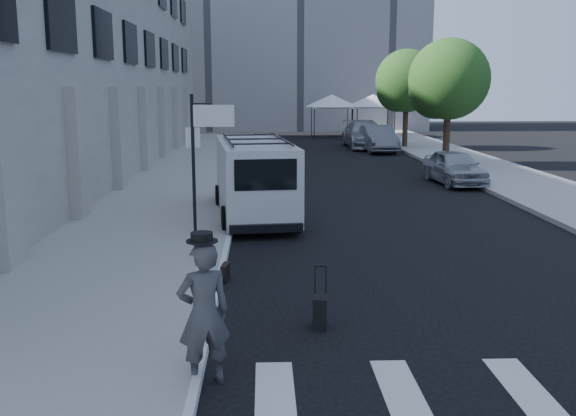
{
  "coord_description": "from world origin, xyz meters",
  "views": [
    {
      "loc": [
        -1.12,
        -10.3,
        3.81
      ],
      "look_at": [
        -0.62,
        2.86,
        1.3
      ],
      "focal_mm": 40.0,
      "sensor_mm": 36.0,
      "label": 1
    }
  ],
  "objects": [
    {
      "name": "parked_car_b",
      "position": [
        5.59,
        27.18,
        0.77
      ],
      "size": [
        1.85,
        4.76,
        1.55
      ],
      "primitive_type": "imported",
      "rotation": [
        0.0,
        0.0,
        0.05
      ],
      "color": "slate",
      "rests_on": "ground"
    },
    {
      "name": "businessman",
      "position": [
        -1.9,
        -2.47,
        0.95
      ],
      "size": [
        0.8,
        0.66,
        1.89
      ],
      "primitive_type": "imported",
      "rotation": [
        0.0,
        0.0,
        3.48
      ],
      "color": "#3B3B3E",
      "rests_on": "ground"
    },
    {
      "name": "building_left",
      "position": [
        -11.5,
        18.0,
        6.0
      ],
      "size": [
        10.0,
        44.0,
        12.0
      ],
      "primitive_type": "cube",
      "color": "gray",
      "rests_on": "ground"
    },
    {
      "name": "tree_near",
      "position": [
        7.5,
        20.15,
        3.97
      ],
      "size": [
        3.8,
        3.83,
        6.03
      ],
      "color": "black",
      "rests_on": "ground"
    },
    {
      "name": "ground",
      "position": [
        0.0,
        0.0,
        0.0
      ],
      "size": [
        120.0,
        120.0,
        0.0
      ],
      "primitive_type": "plane",
      "color": "black",
      "rests_on": "ground"
    },
    {
      "name": "suitcase",
      "position": [
        -0.24,
        -0.58,
        0.26
      ],
      "size": [
        0.26,
        0.38,
        0.99
      ],
      "rotation": [
        0.0,
        0.0,
        -0.11
      ],
      "color": "black",
      "rests_on": "ground"
    },
    {
      "name": "sidewalk_right",
      "position": [
        9.0,
        20.0,
        0.07
      ],
      "size": [
        4.0,
        56.0,
        0.15
      ],
      "primitive_type": "cube",
      "color": "gray",
      "rests_on": "ground"
    },
    {
      "name": "tent_right",
      "position": [
        7.2,
        38.5,
        2.71
      ],
      "size": [
        4.0,
        4.0,
        3.2
      ],
      "color": "black",
      "rests_on": "ground"
    },
    {
      "name": "parked_car_c",
      "position": [
        5.21,
        29.68,
        0.83
      ],
      "size": [
        2.43,
        5.77,
        1.66
      ],
      "primitive_type": "imported",
      "rotation": [
        0.0,
        0.0,
        0.02
      ],
      "color": "#989AA0",
      "rests_on": "ground"
    },
    {
      "name": "tent_left",
      "position": [
        4.0,
        38.0,
        2.71
      ],
      "size": [
        4.0,
        4.0,
        3.2
      ],
      "color": "black",
      "rests_on": "ground"
    },
    {
      "name": "tree_far",
      "position": [
        7.5,
        29.15,
        3.97
      ],
      "size": [
        3.8,
        3.83,
        6.03
      ],
      "color": "black",
      "rests_on": "ground"
    },
    {
      "name": "cargo_van",
      "position": [
        -1.4,
        8.22,
        1.17
      ],
      "size": [
        2.61,
        6.12,
        2.24
      ],
      "rotation": [
        0.0,
        0.0,
        0.12
      ],
      "color": "silver",
      "rests_on": "ground"
    },
    {
      "name": "parked_car_a",
      "position": [
        6.39,
        14.47,
        0.68
      ],
      "size": [
        1.89,
        4.08,
        1.35
      ],
      "primitive_type": "imported",
      "rotation": [
        0.0,
        0.0,
        0.07
      ],
      "color": "#9DA0A5",
      "rests_on": "ground"
    },
    {
      "name": "sidewalk_left",
      "position": [
        -4.25,
        16.0,
        0.07
      ],
      "size": [
        4.5,
        48.0,
        0.15
      ],
      "primitive_type": "cube",
      "color": "gray",
      "rests_on": "ground"
    },
    {
      "name": "briefcase",
      "position": [
        -1.9,
        2.0,
        0.17
      ],
      "size": [
        0.17,
        0.45,
        0.34
      ],
      "primitive_type": "cube",
      "rotation": [
        0.0,
        0.0,
        -0.12
      ],
      "color": "black",
      "rests_on": "ground"
    },
    {
      "name": "sign_pole",
      "position": [
        -2.36,
        3.2,
        2.65
      ],
      "size": [
        1.03,
        0.07,
        3.5
      ],
      "color": "black",
      "rests_on": "sidewalk_left"
    }
  ]
}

